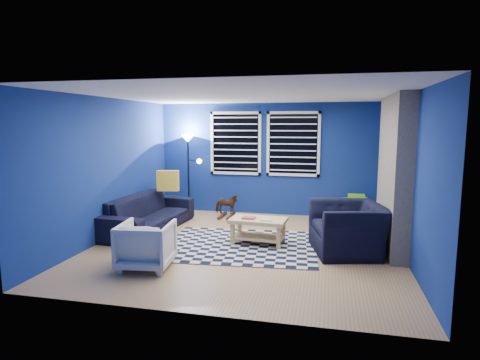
# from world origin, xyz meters

# --- Properties ---
(floor) EXTENTS (5.00, 5.00, 0.00)m
(floor) POSITION_xyz_m (0.00, 0.00, 0.00)
(floor) COLOR tan
(floor) RESTS_ON ground
(ceiling) EXTENTS (5.00, 5.00, 0.00)m
(ceiling) POSITION_xyz_m (0.00, 0.00, 2.50)
(ceiling) COLOR white
(ceiling) RESTS_ON wall_back
(wall_back) EXTENTS (5.00, 0.00, 5.00)m
(wall_back) POSITION_xyz_m (0.00, 2.50, 1.25)
(wall_back) COLOR navy
(wall_back) RESTS_ON floor
(wall_left) EXTENTS (0.00, 5.00, 5.00)m
(wall_left) POSITION_xyz_m (-2.50, 0.00, 1.25)
(wall_left) COLOR navy
(wall_left) RESTS_ON floor
(wall_right) EXTENTS (0.00, 5.00, 5.00)m
(wall_right) POSITION_xyz_m (2.50, 0.00, 1.25)
(wall_right) COLOR navy
(wall_right) RESTS_ON floor
(fireplace) EXTENTS (0.65, 2.00, 2.50)m
(fireplace) POSITION_xyz_m (2.36, 0.50, 1.20)
(fireplace) COLOR gray
(fireplace) RESTS_ON floor
(window_left) EXTENTS (1.17, 0.06, 1.42)m
(window_left) POSITION_xyz_m (-0.75, 2.46, 1.60)
(window_left) COLOR black
(window_left) RESTS_ON wall_back
(window_right) EXTENTS (1.17, 0.06, 1.42)m
(window_right) POSITION_xyz_m (0.55, 2.46, 1.60)
(window_right) COLOR black
(window_right) RESTS_ON wall_back
(tv) EXTENTS (0.07, 1.00, 0.58)m
(tv) POSITION_xyz_m (2.45, 2.00, 1.40)
(tv) COLOR black
(tv) RESTS_ON wall_right
(rug) EXTENTS (2.64, 2.18, 0.02)m
(rug) POSITION_xyz_m (-0.08, -0.00, 0.01)
(rug) COLOR black
(rug) RESTS_ON floor
(sofa) EXTENTS (2.37, 1.09, 0.67)m
(sofa) POSITION_xyz_m (-2.04, 0.60, 0.34)
(sofa) COLOR black
(sofa) RESTS_ON floor
(armchair_big) EXTENTS (1.42, 1.31, 0.78)m
(armchair_big) POSITION_xyz_m (1.66, 0.04, 0.39)
(armchair_big) COLOR black
(armchair_big) RESTS_ON floor
(armchair_bent) EXTENTS (0.79, 0.81, 0.67)m
(armchair_bent) POSITION_xyz_m (-1.17, -1.30, 0.33)
(armchair_bent) COLOR gray
(armchair_bent) RESTS_ON floor
(rocking_horse) EXTENTS (0.28, 0.53, 0.43)m
(rocking_horse) POSITION_xyz_m (-0.84, 1.96, 0.28)
(rocking_horse) COLOR #402214
(rocking_horse) RESTS_ON floor
(coffee_table) EXTENTS (0.98, 0.61, 0.47)m
(coffee_table) POSITION_xyz_m (0.19, 0.15, 0.32)
(coffee_table) COLOR tan
(coffee_table) RESTS_ON rug
(cabinet) EXTENTS (0.65, 0.53, 0.56)m
(cabinet) POSITION_xyz_m (1.92, 2.25, 0.25)
(cabinet) COLOR tan
(cabinet) RESTS_ON floor
(floor_lamp) EXTENTS (0.49, 0.30, 1.79)m
(floor_lamp) POSITION_xyz_m (-1.79, 2.25, 1.47)
(floor_lamp) COLOR black
(floor_lamp) RESTS_ON floor
(throw_pillow) EXTENTS (0.46, 0.21, 0.42)m
(throw_pillow) POSITION_xyz_m (-1.89, 1.23, 0.88)
(throw_pillow) COLOR gold
(throw_pillow) RESTS_ON sofa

